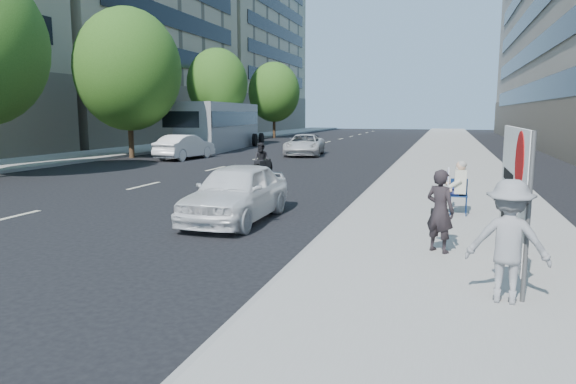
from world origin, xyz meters
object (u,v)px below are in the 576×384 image
(white_sedan_far, at_px, (304,145))
(bus, at_px, (222,126))
(white_sedan_near, at_px, (236,192))
(motorcycle, at_px, (262,162))
(white_sedan_mid, at_px, (185,147))
(jogger, at_px, (508,241))
(pedestrian_woman, at_px, (440,211))
(protest_banner, at_px, (513,190))
(seated_protester, at_px, (454,184))

(white_sedan_far, height_order, bus, bus)
(white_sedan_near, relative_size, motorcycle, 1.98)
(white_sedan_mid, distance_m, white_sedan_far, 7.34)
(jogger, bearing_deg, motorcycle, -51.55)
(motorcycle, relative_size, bus, 0.17)
(pedestrian_woman, bearing_deg, white_sedan_far, -36.51)
(jogger, height_order, white_sedan_near, jogger)
(protest_banner, bearing_deg, white_sedan_mid, 130.65)
(pedestrian_woman, bearing_deg, white_sedan_mid, -17.89)
(pedestrian_woman, xyz_separation_m, motorcycle, (-6.93, 10.00, -0.24))
(seated_protester, bearing_deg, pedestrian_woman, -94.44)
(jogger, relative_size, pedestrian_woman, 1.09)
(seated_protester, bearing_deg, white_sedan_mid, 137.31)
(white_sedan_far, bearing_deg, white_sedan_mid, -149.91)
(white_sedan_mid, xyz_separation_m, bus, (-1.56, 8.46, 0.95))
(white_sedan_near, xyz_separation_m, bus, (-10.91, 23.24, 0.95))
(pedestrian_woman, distance_m, protest_banner, 1.38)
(seated_protester, relative_size, white_sedan_near, 0.32)
(jogger, height_order, protest_banner, protest_banner)
(white_sedan_near, relative_size, white_sedan_mid, 0.97)
(pedestrian_woman, bearing_deg, white_sedan_near, 8.20)
(jogger, bearing_deg, white_sedan_far, -62.86)
(seated_protester, distance_m, white_sedan_mid, 19.52)
(white_sedan_near, height_order, white_sedan_mid, white_sedan_mid)
(white_sedan_mid, distance_m, motorcycle, 9.93)
(white_sedan_far, distance_m, bus, 8.39)
(seated_protester, height_order, white_sedan_far, seated_protester)
(seated_protester, bearing_deg, white_sedan_far, 115.77)
(white_sedan_near, height_order, white_sedan_far, white_sedan_near)
(white_sedan_mid, distance_m, bus, 8.65)
(white_sedan_near, bearing_deg, white_sedan_far, 100.12)
(pedestrian_woman, xyz_separation_m, white_sedan_mid, (-14.07, 16.90, -0.19))
(white_sedan_mid, relative_size, white_sedan_far, 0.90)
(pedestrian_woman, relative_size, white_sedan_far, 0.31)
(pedestrian_woman, height_order, protest_banner, protest_banner)
(white_sedan_near, xyz_separation_m, white_sedan_mid, (-9.35, 14.79, 0.00))
(pedestrian_woman, distance_m, motorcycle, 12.17)
(jogger, height_order, motorcycle, jogger)
(pedestrian_woman, distance_m, white_sedan_mid, 21.99)
(jogger, relative_size, motorcycle, 0.78)
(white_sedan_far, xyz_separation_m, motorcycle, (1.36, -11.42, -0.01))
(white_sedan_far, bearing_deg, bus, 143.86)
(jogger, distance_m, pedestrian_woman, 2.41)
(protest_banner, bearing_deg, motorcycle, 126.70)
(white_sedan_near, distance_m, bus, 25.69)
(pedestrian_woman, bearing_deg, bus, -26.02)
(white_sedan_mid, bearing_deg, bus, -73.70)
(pedestrian_woman, height_order, white_sedan_far, pedestrian_woman)
(white_sedan_far, xyz_separation_m, bus, (-7.34, 3.94, 0.99))
(jogger, bearing_deg, white_sedan_near, -32.03)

